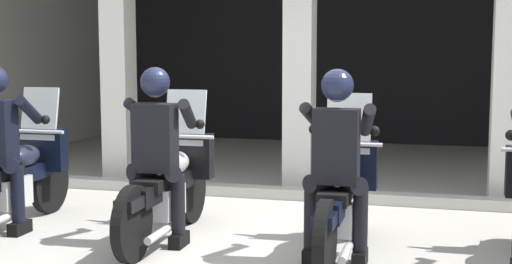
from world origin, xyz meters
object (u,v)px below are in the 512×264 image
object	(u,v)px
motorcycle_far_left	(17,176)
police_officer_center_left	(157,141)
motorcycle_center_left	(170,184)
police_officer_center_right	(337,150)
motorcycle_center_right	(341,196)

from	to	relation	value
motorcycle_far_left	police_officer_center_left	distance (m)	1.69
motorcycle_center_left	motorcycle_far_left	bearing A→B (deg)	171.69
motorcycle_center_left	police_officer_center_left	bearing A→B (deg)	-98.14
motorcycle_far_left	police_officer_center_right	bearing A→B (deg)	-11.63
motorcycle_center_left	police_officer_center_left	size ratio (longest dim) A/B	1.29
motorcycle_far_left	police_officer_center_left	bearing A→B (deg)	-14.38
motorcycle_center_left	police_officer_center_right	world-z (taller)	police_officer_center_right
motorcycle_far_left	police_officer_center_left	world-z (taller)	police_officer_center_left
motorcycle_center_right	police_officer_center_left	bearing A→B (deg)	-175.91
motorcycle_center_left	police_officer_center_right	size ratio (longest dim) A/B	1.29
motorcycle_far_left	motorcycle_center_right	world-z (taller)	same
motorcycle_far_left	police_officer_center_right	world-z (taller)	police_officer_center_right
motorcycle_center_left	police_officer_center_left	xyz separation A→B (m)	(-0.00, -0.28, 0.44)
motorcycle_center_right	police_officer_center_right	xyz separation A→B (m)	(-0.00, -0.28, 0.44)
motorcycle_center_left	police_officer_center_right	distance (m)	1.72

